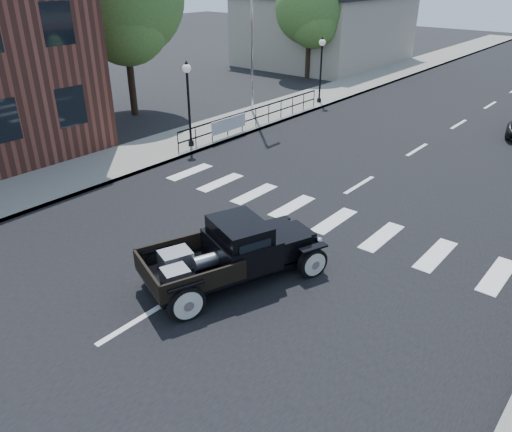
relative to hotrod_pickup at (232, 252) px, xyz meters
The scene contains 12 objects.
ground 1.03m from the hotrod_pickup, 145.55° to the left, with size 120.00×120.00×0.00m, color black.
road 15.39m from the hotrod_pickup, 91.98° to the left, with size 14.00×80.00×0.02m, color black.
road_markings 10.41m from the hotrod_pickup, 92.93° to the left, with size 12.00×60.00×0.06m, color silver, non-canonical shape.
sidewalk_left 17.84m from the hotrod_pickup, 120.45° to the left, with size 3.00×80.00×0.15m, color gray.
low_building_left 32.38m from the hotrod_pickup, 118.70° to the left, with size 10.00×12.00×5.00m, color #A99E8D.
railing 12.99m from the hotrod_pickup, 127.07° to the left, with size 0.08×10.00×1.00m, color black, non-canonical shape.
banner 11.41m from the hotrod_pickup, 132.82° to the left, with size 0.04×2.20×0.60m, color silver, non-canonical shape.
lamp_post_b 10.38m from the hotrod_pickup, 141.95° to the left, with size 0.36×0.36×3.52m, color black, non-canonical shape.
lamp_post_c 18.31m from the hotrod_pickup, 116.42° to the left, with size 0.36×0.36×3.52m, color black, non-canonical shape.
big_tree_near 17.15m from the hotrod_pickup, 150.07° to the left, with size 5.98×5.98×8.79m, color #40662C, non-canonical shape.
big_tree_far 26.02m from the hotrod_pickup, 120.23° to the left, with size 4.70×4.70×6.90m, color #40662C, non-canonical shape.
hotrod_pickup is the anchor object (origin of this frame).
Camera 1 is at (7.64, -8.06, 7.01)m, focal length 35.00 mm.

